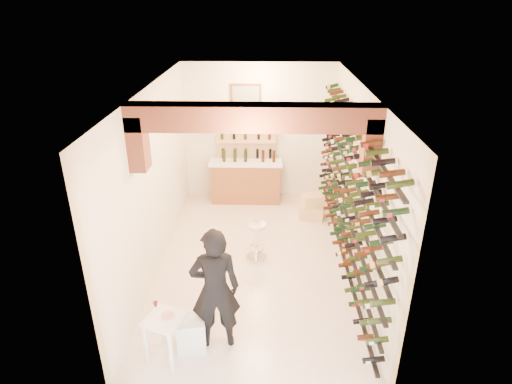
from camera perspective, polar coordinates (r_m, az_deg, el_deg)
ground at (r=8.15m, az=-0.06°, el=-9.22°), size 6.00×6.00×0.00m
room_shell at (r=6.89m, az=-0.12°, el=5.24°), size 3.52×6.02×3.21m
wine_rack at (r=7.51m, az=11.69°, el=0.63°), size 0.32×5.70×2.56m
back_counter at (r=10.24m, az=-1.33°, el=1.62°), size 1.70×0.62×1.29m
back_shelving at (r=10.23m, az=-1.30°, el=5.43°), size 1.40×0.31×2.73m
tasting_table at (r=6.11m, az=-11.97°, el=-16.79°), size 0.60×0.60×0.82m
white_stool at (r=6.40m, az=-8.58°, el=-17.89°), size 0.46×0.46×0.49m
person at (r=5.98m, az=-5.43°, el=-12.70°), size 0.74×0.54×1.86m
chrome_barstool at (r=8.04m, az=0.04°, el=-6.14°), size 0.38×0.38×0.73m
crate_lower at (r=9.64m, az=7.39°, el=-2.63°), size 0.58×0.46×0.31m
crate_upper at (r=9.51m, az=7.48°, el=-1.10°), size 0.51×0.40×0.26m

